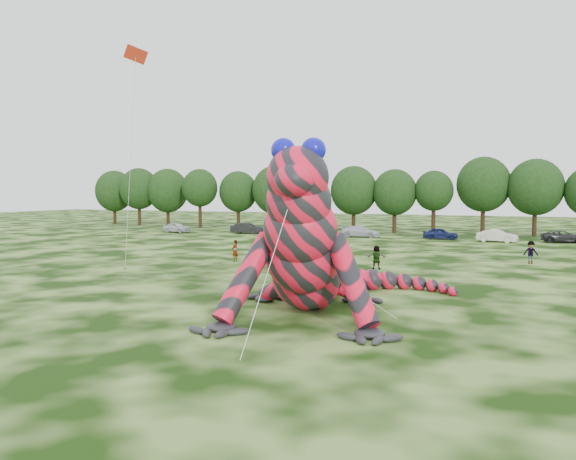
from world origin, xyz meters
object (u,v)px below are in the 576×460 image
(tree_4, at_px, (238,199))
(tree_3, at_px, (200,198))
(car_0, at_px, (177,227))
(tree_0, at_px, (114,197))
(tree_9, at_px, (434,202))
(spectator_0, at_px, (235,251))
(tree_8, at_px, (395,201))
(tree_2, at_px, (168,197))
(tree_11, at_px, (535,198))
(inflatable_gecko, at_px, (310,227))
(tree_10, at_px, (483,196))
(tree_7, at_px, (354,199))
(spectator_2, at_px, (531,252))
(flying_kite, at_px, (135,71))
(tree_5, at_px, (275,197))
(spectator_5, at_px, (376,257))
(car_2, at_px, (286,231))
(tree_6, at_px, (305,199))
(tree_1, at_px, (139,197))
(car_6, at_px, (564,237))
(car_4, at_px, (440,234))
(car_3, at_px, (361,232))
(spectator_1, at_px, (265,249))
(car_5, at_px, (497,236))
(car_1, at_px, (247,228))

(tree_4, bearing_deg, tree_3, -164.86)
(car_0, bearing_deg, tree_0, 68.77)
(tree_9, bearing_deg, car_0, -162.01)
(spectator_0, bearing_deg, tree_8, 179.00)
(tree_2, bearing_deg, tree_11, -0.57)
(inflatable_gecko, height_order, tree_10, tree_10)
(tree_7, xyz_separation_m, spectator_2, (22.89, -28.69, -3.81))
(tree_2, distance_m, tree_3, 7.50)
(flying_kite, distance_m, tree_3, 53.50)
(tree_5, bearing_deg, tree_9, -2.58)
(tree_7, relative_size, spectator_5, 5.26)
(tree_8, xyz_separation_m, spectator_0, (-5.81, -36.81, -3.57))
(car_2, bearing_deg, tree_0, 59.34)
(tree_3, distance_m, car_2, 22.68)
(tree_4, distance_m, tree_6, 12.26)
(tree_1, distance_m, tree_10, 55.76)
(car_6, bearing_deg, car_4, 85.30)
(inflatable_gecko, bearing_deg, tree_10, 71.55)
(car_3, bearing_deg, tree_1, 77.17)
(spectator_1, bearing_deg, car_3, -83.84)
(tree_5, height_order, car_5, tree_5)
(tree_7, bearing_deg, flying_kite, -92.40)
(tree_5, height_order, car_6, tree_5)
(tree_1, bearing_deg, car_0, -37.56)
(tree_9, relative_size, car_4, 2.07)
(car_3, xyz_separation_m, car_5, (16.35, -0.85, 0.01))
(flying_kite, bearing_deg, car_5, 60.00)
(tree_1, height_order, tree_9, tree_1)
(tree_0, relative_size, spectator_2, 5.15)
(tree_2, height_order, car_2, tree_2)
(spectator_2, bearing_deg, tree_3, 139.56)
(tree_8, bearing_deg, spectator_5, -80.46)
(tree_7, bearing_deg, tree_11, 3.33)
(flying_kite, bearing_deg, car_3, 82.11)
(tree_3, xyz_separation_m, tree_6, (18.16, -0.38, 0.03))
(tree_7, bearing_deg, tree_8, 1.78)
(inflatable_gecko, height_order, car_6, inflatable_gecko)
(car_1, distance_m, car_2, 6.88)
(spectator_1, bearing_deg, flying_kite, 84.64)
(car_0, bearing_deg, tree_4, -5.45)
(car_3, bearing_deg, car_2, 102.85)
(tree_4, bearing_deg, tree_1, -177.98)
(flying_kite, height_order, tree_10, flying_kite)
(tree_8, bearing_deg, car_6, -18.64)
(tree_6, xyz_separation_m, spectator_5, (19.52, -36.46, -3.84))
(car_5, bearing_deg, car_4, 88.95)
(tree_5, height_order, car_4, tree_5)
(car_5, xyz_separation_m, spectator_1, (-18.10, -24.62, 0.10))
(tree_9, height_order, spectator_0, tree_9)
(tree_0, height_order, tree_5, tree_5)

